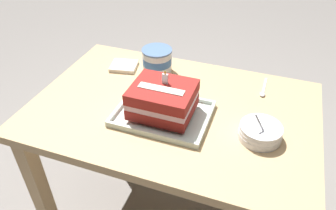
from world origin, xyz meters
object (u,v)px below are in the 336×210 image
(foil_tray, at_px, (163,115))
(napkin_pile, at_px, (124,66))
(birthday_cake, at_px, (163,99))
(serving_spoon_near_tray, at_px, (263,91))
(bowl_stack, at_px, (260,132))
(ice_cream_tub, at_px, (157,60))

(foil_tray, xyz_separation_m, napkin_pile, (-0.30, 0.27, 0.00))
(birthday_cake, bearing_deg, serving_spoon_near_tray, 40.44)
(foil_tray, bearing_deg, bowl_stack, 0.20)
(ice_cream_tub, relative_size, napkin_pile, 1.00)
(birthday_cake, relative_size, napkin_pile, 1.66)
(foil_tray, xyz_separation_m, ice_cream_tub, (-0.14, 0.30, 0.05))
(birthday_cake, bearing_deg, bowl_stack, 0.20)
(foil_tray, bearing_deg, birthday_cake, -90.00)
(serving_spoon_near_tray, bearing_deg, birthday_cake, -139.56)
(bowl_stack, bearing_deg, napkin_pile, 157.49)
(serving_spoon_near_tray, bearing_deg, napkin_pile, -178.55)
(birthday_cake, distance_m, serving_spoon_near_tray, 0.45)
(foil_tray, height_order, ice_cream_tub, ice_cream_tub)
(ice_cream_tub, bearing_deg, serving_spoon_near_tray, -1.22)
(bowl_stack, bearing_deg, foil_tray, -179.80)
(napkin_pile, bearing_deg, birthday_cake, -42.61)
(napkin_pile, bearing_deg, bowl_stack, -22.51)
(ice_cream_tub, bearing_deg, bowl_stack, -30.86)
(foil_tray, relative_size, napkin_pile, 2.58)
(foil_tray, bearing_deg, serving_spoon_near_tray, 40.44)
(serving_spoon_near_tray, height_order, napkin_pile, napkin_pile)
(bowl_stack, relative_size, ice_cream_tub, 1.11)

